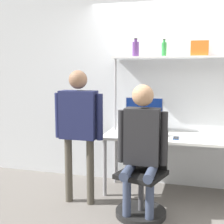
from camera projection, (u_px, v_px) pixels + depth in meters
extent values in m
plane|color=slate|center=(175.00, 206.00, 3.68)|extent=(12.00, 12.00, 0.00)
cube|color=silver|center=(182.00, 88.00, 4.19)|extent=(8.00, 0.06, 2.70)
cube|color=silver|center=(179.00, 138.00, 3.92)|extent=(1.91, 0.68, 0.03)
cylinder|color=#A5A5AA|center=(105.00, 168.00, 3.95)|extent=(0.05, 0.05, 0.74)
cylinder|color=#A5A5AA|center=(116.00, 156.00, 4.48)|extent=(0.05, 0.05, 0.74)
cube|color=white|center=(183.00, 57.00, 3.97)|extent=(1.82, 0.26, 0.02)
cylinder|color=#B2B2B7|center=(115.00, 121.00, 4.33)|extent=(0.04, 0.04, 1.77)
cylinder|color=#B7B7BC|center=(144.00, 131.00, 4.23)|extent=(0.21, 0.21, 0.01)
cylinder|color=#B7B7BC|center=(144.00, 127.00, 4.23)|extent=(0.06, 0.06, 0.09)
cube|color=#B7B7BC|center=(144.00, 111.00, 4.20)|extent=(0.51, 0.01, 0.38)
cube|color=navy|center=(144.00, 111.00, 4.20)|extent=(0.49, 0.02, 0.35)
cube|color=#333338|center=(152.00, 137.00, 3.88)|extent=(0.33, 0.20, 0.01)
cube|color=black|center=(152.00, 136.00, 3.87)|extent=(0.28, 0.11, 0.00)
cube|color=#333338|center=(153.00, 127.00, 3.94)|extent=(0.33, 0.07, 0.20)
cube|color=black|center=(153.00, 128.00, 3.93)|extent=(0.29, 0.05, 0.17)
cube|color=#264C8C|center=(176.00, 138.00, 3.80)|extent=(0.07, 0.15, 0.01)
cube|color=black|center=(176.00, 138.00, 3.79)|extent=(0.06, 0.13, 0.00)
cylinder|color=black|center=(141.00, 213.00, 3.46)|extent=(0.56, 0.56, 0.06)
cylinder|color=#4C4C51|center=(141.00, 193.00, 3.42)|extent=(0.06, 0.06, 0.38)
cube|color=black|center=(141.00, 174.00, 3.39)|extent=(0.57, 0.57, 0.05)
cube|color=black|center=(150.00, 148.00, 3.53)|extent=(0.41, 0.16, 0.45)
cylinder|color=#38425B|center=(127.00, 199.00, 3.29)|extent=(0.09, 0.09, 0.49)
cylinder|color=#38425B|center=(150.00, 201.00, 3.23)|extent=(0.09, 0.09, 0.49)
cylinder|color=#38425B|center=(128.00, 171.00, 3.28)|extent=(0.10, 0.38, 0.10)
cylinder|color=#38425B|center=(151.00, 173.00, 3.22)|extent=(0.10, 0.38, 0.10)
cube|color=#262628|center=(142.00, 136.00, 3.36)|extent=(0.37, 0.20, 0.61)
cylinder|color=#262628|center=(121.00, 136.00, 3.43)|extent=(0.08, 0.08, 0.58)
cylinder|color=#262628|center=(164.00, 139.00, 3.30)|extent=(0.08, 0.08, 0.58)
sphere|color=tan|center=(143.00, 95.00, 3.30)|extent=(0.23, 0.23, 0.23)
cylinder|color=#4C473D|center=(69.00, 170.00, 3.77)|extent=(0.09, 0.09, 0.80)
cylinder|color=#4C473D|center=(90.00, 172.00, 3.70)|extent=(0.09, 0.09, 0.80)
cube|color=#1E234C|center=(79.00, 115.00, 3.64)|extent=(0.43, 0.20, 0.56)
cylinder|color=#1E234C|center=(58.00, 115.00, 3.71)|extent=(0.08, 0.08, 0.54)
cylinder|color=#1E234C|center=(100.00, 117.00, 3.57)|extent=(0.08, 0.08, 0.54)
sphere|color=#8C664C|center=(78.00, 80.00, 3.58)|extent=(0.22, 0.22, 0.22)
cylinder|color=#593372|center=(136.00, 49.00, 4.12)|extent=(0.09, 0.09, 0.19)
cylinder|color=#593372|center=(136.00, 41.00, 4.10)|extent=(0.04, 0.04, 0.04)
cylinder|color=black|center=(136.00, 39.00, 4.10)|extent=(0.04, 0.04, 0.01)
cylinder|color=#2D8C3F|center=(164.00, 49.00, 4.02)|extent=(0.07, 0.07, 0.17)
cylinder|color=#2D8C3F|center=(164.00, 41.00, 4.00)|extent=(0.03, 0.03, 0.03)
cylinder|color=black|center=(164.00, 39.00, 4.00)|extent=(0.03, 0.03, 0.01)
cube|color=#D1661E|center=(200.00, 48.00, 3.90)|extent=(0.22, 0.18, 0.18)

